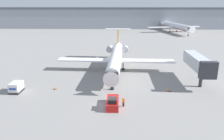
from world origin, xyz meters
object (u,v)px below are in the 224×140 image
object	(u,v)px
worker_near_tug	(123,102)
jet_bridge	(198,63)
traffic_cone_right	(169,90)
traffic_cone_left	(55,88)
airplane_main	(116,58)
airplane_parked_far_left	(175,26)
luggage_cart	(16,87)
pushback_tug	(113,103)

from	to	relation	value
worker_near_tug	jet_bridge	world-z (taller)	jet_bridge
traffic_cone_right	jet_bridge	xyz separation A→B (m)	(7.01, 5.37, 4.15)
traffic_cone_left	airplane_main	bearing A→B (deg)	47.45
traffic_cone_right	airplane_parked_far_left	xyz separation A→B (m)	(22.68, 91.57, 3.43)
airplane_main	traffic_cone_left	xyz separation A→B (m)	(-12.01, -13.08, -3.02)
traffic_cone_left	jet_bridge	world-z (taller)	jet_bridge
luggage_cart	airplane_main	bearing A→B (deg)	37.56
luggage_cart	traffic_cone_left	world-z (taller)	luggage_cart
airplane_parked_far_left	jet_bridge	xyz separation A→B (m)	(-15.67, -86.19, 0.72)
traffic_cone_right	jet_bridge	distance (m)	9.76
luggage_cart	jet_bridge	distance (m)	37.79
worker_near_tug	traffic_cone_right	distance (m)	11.45
jet_bridge	worker_near_tug	bearing A→B (deg)	-143.05
pushback_tug	worker_near_tug	size ratio (longest dim) A/B	2.88
pushback_tug	jet_bridge	world-z (taller)	jet_bridge
traffic_cone_right	jet_bridge	world-z (taller)	jet_bridge
traffic_cone_left	jet_bridge	size ratio (longest dim) A/B	0.05
pushback_tug	jet_bridge	xyz separation A→B (m)	(18.00, 12.30, 3.72)
jet_bridge	traffic_cone_left	bearing A→B (deg)	-170.42
luggage_cart	pushback_tug	bearing A→B (deg)	-16.41
luggage_cart	traffic_cone_right	world-z (taller)	luggage_cart
worker_near_tug	traffic_cone_right	xyz separation A→B (m)	(9.19, 6.81, -0.56)
worker_near_tug	jet_bridge	distance (m)	20.58
traffic_cone_left	jet_bridge	xyz separation A→B (m)	(29.88, 5.04, 4.14)
traffic_cone_left	traffic_cone_right	bearing A→B (deg)	-0.83
luggage_cart	airplane_parked_far_left	size ratio (longest dim) A/B	0.08
worker_near_tug	airplane_parked_far_left	distance (m)	103.45
traffic_cone_left	worker_near_tug	bearing A→B (deg)	-27.56
traffic_cone_right	worker_near_tug	bearing A→B (deg)	-143.46
traffic_cone_right	airplane_parked_far_left	bearing A→B (deg)	76.09
airplane_parked_far_left	jet_bridge	size ratio (longest dim) A/B	3.03
airplane_parked_far_left	airplane_main	bearing A→B (deg)	-113.23
pushback_tug	traffic_cone_left	distance (m)	13.93
luggage_cart	jet_bridge	xyz separation A→B (m)	(37.04, 6.69, 3.45)
luggage_cart	airplane_parked_far_left	distance (m)	106.83
luggage_cart	worker_near_tug	distance (m)	21.55
airplane_main	traffic_cone_right	size ratio (longest dim) A/B	49.10
airplane_main	airplane_parked_far_left	world-z (taller)	airplane_parked_far_left
pushback_tug	jet_bridge	bearing A→B (deg)	34.34
luggage_cart	jet_bridge	world-z (taller)	jet_bridge
airplane_main	traffic_cone_right	bearing A→B (deg)	-51.01
airplane_parked_far_left	traffic_cone_right	bearing A→B (deg)	-103.91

